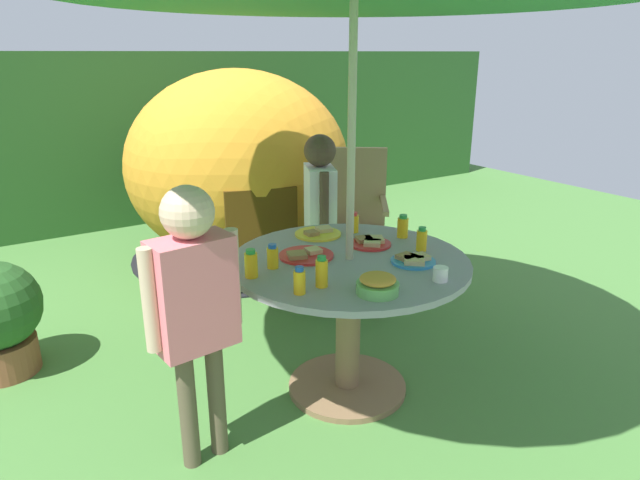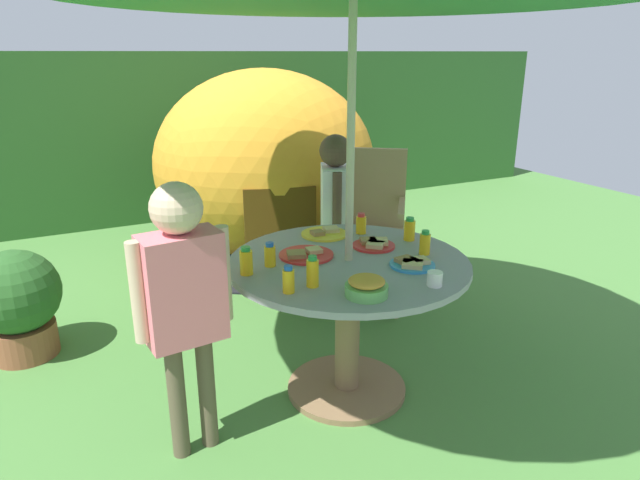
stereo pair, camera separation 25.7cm
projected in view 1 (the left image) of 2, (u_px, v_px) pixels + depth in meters
ground_plane at (347, 390)px, 2.80m from camera, size 10.00×10.00×0.02m
hedge_backdrop at (131, 137)px, 5.51m from camera, size 9.00×0.70×1.62m
garden_table at (349, 297)px, 2.64m from camera, size 1.11×1.11×0.70m
wooden_chair at (350, 217)px, 3.71m from camera, size 0.66×0.66×1.01m
dome_tent at (239, 167)px, 4.42m from camera, size 2.19×2.19×1.49m
child_in_white_shirt at (320, 202)px, 3.43m from camera, size 0.27×0.36×1.14m
child_in_pink_shirt at (194, 294)px, 2.09m from camera, size 0.40×0.20×1.16m
snack_bowl at (378, 284)px, 2.19m from camera, size 0.17×0.17×0.08m
plate_near_right at (370, 242)px, 2.75m from camera, size 0.21×0.21×0.03m
plate_mid_left at (318, 233)px, 2.91m from camera, size 0.24×0.24×0.03m
plate_mid_right at (413, 260)px, 2.52m from camera, size 0.20×0.20×0.03m
plate_back_edge at (306, 255)px, 2.59m from camera, size 0.26×0.26×0.03m
juice_bottle_near_left at (403, 227)px, 2.86m from camera, size 0.06×0.06×0.12m
juice_bottle_far_left at (322, 272)px, 2.25m from camera, size 0.05×0.05×0.13m
juice_bottle_far_right at (354, 223)px, 2.94m from camera, size 0.05×0.05×0.11m
juice_bottle_center_front at (299, 281)px, 2.19m from camera, size 0.05×0.05×0.11m
juice_bottle_center_back at (273, 257)px, 2.45m from camera, size 0.05×0.05×0.11m
juice_bottle_front_edge at (422, 240)px, 2.67m from camera, size 0.05×0.05×0.12m
juice_bottle_spot_a at (251, 264)px, 2.35m from camera, size 0.06×0.06×0.12m
cup_near at (440, 274)px, 2.32m from camera, size 0.06×0.06×0.06m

